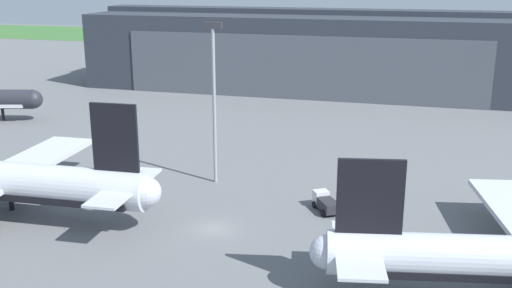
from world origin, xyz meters
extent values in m
plane|color=slate|center=(0.00, 0.00, 0.00)|extent=(440.00, 440.00, 0.00)
cube|color=#3D6D35|center=(0.00, 185.77, 0.04)|extent=(440.00, 56.00, 0.08)
cube|color=#2D333D|center=(-4.72, 86.36, 8.69)|extent=(104.06, 32.72, 17.39)
cube|color=#4C515B|center=(-4.72, 69.85, 6.95)|extent=(79.09, 0.30, 13.91)
cube|color=#2D333D|center=(-4.72, 86.36, 17.99)|extent=(104.06, 7.85, 1.20)
sphere|color=silver|center=(13.88, -10.36, 3.98)|extent=(3.00, 3.00, 3.00)
cube|color=black|center=(17.27, -9.72, 9.18)|extent=(5.58, 1.44, 6.54)
cube|color=silver|center=(16.96, -12.72, 4.37)|extent=(4.82, 6.01, 0.28)
cube|color=silver|center=(15.88, -7.04, 4.37)|extent=(4.82, 6.01, 0.28)
sphere|color=#282B33|center=(-48.68, 37.62, 4.17)|extent=(3.47, 3.47, 3.47)
cylinder|color=black|center=(-54.51, 36.10, 1.18)|extent=(0.56, 0.56, 2.37)
sphere|color=silver|center=(-6.74, -2.64, 4.58)|extent=(3.37, 3.37, 3.37)
cube|color=black|center=(-9.88, -2.78, 10.42)|extent=(5.13, 0.63, 7.35)
cube|color=silver|center=(-9.24, 0.48, 5.02)|extent=(3.81, 6.21, 0.28)
cube|color=silver|center=(-8.95, -5.97, 5.02)|extent=(3.81, 6.21, 0.28)
cube|color=silver|center=(-26.08, 6.56, 4.04)|extent=(7.09, 18.01, 0.56)
cylinder|color=gray|center=(-26.81, 5.11, 2.56)|extent=(4.21, 2.56, 2.38)
cylinder|color=black|center=(-24.94, -1.19, 1.21)|extent=(0.56, 0.56, 2.42)
cube|color=silver|center=(10.17, 9.60, 1.20)|extent=(2.17, 2.08, 1.59)
cube|color=#28282D|center=(11.35, 7.68, 0.98)|extent=(3.08, 3.54, 1.15)
cylinder|color=black|center=(11.07, 9.92, 0.40)|extent=(0.65, 0.82, 0.81)
cylinder|color=black|center=(9.48, 8.93, 0.40)|extent=(0.65, 0.82, 0.81)
cylinder|color=black|center=(12.50, 7.62, 0.40)|extent=(0.65, 0.82, 0.81)
cylinder|color=black|center=(10.91, 6.63, 0.40)|extent=(0.65, 0.82, 0.81)
cylinder|color=#99999E|center=(-4.86, 14.54, 10.16)|extent=(0.44, 0.44, 20.32)
cube|color=#333338|center=(-4.86, 14.54, 20.72)|extent=(2.40, 0.50, 0.80)
camera|label=1|loc=(20.47, -57.45, 27.32)|focal=42.22mm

